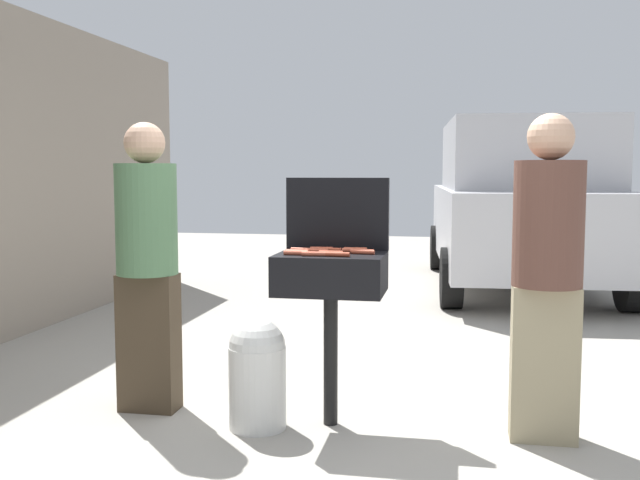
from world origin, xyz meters
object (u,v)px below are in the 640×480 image
Objects in this scene: hot_dog_0 at (338,254)px; hot_dog_11 at (295,253)px; hot_dog_9 at (362,251)px; hot_dog_6 at (354,250)px; hot_dog_2 at (331,253)px; hot_dog_8 at (314,254)px; hot_dog_10 at (330,250)px; hot_dog_3 at (297,252)px; propane_tank at (257,371)px; person_left at (147,256)px; hot_dog_5 at (363,252)px; person_right at (547,266)px; hot_dog_1 at (317,251)px; parked_minivan at (520,204)px; hot_dog_12 at (322,249)px; hot_dog_7 at (355,250)px; bbq_grill at (331,280)px; hot_dog_4 at (302,250)px.

hot_dog_11 is (-0.24, 0.03, 0.00)m from hot_dog_0.
hot_dog_6 is at bearing 147.08° from hot_dog_9.
hot_dog_2 is at bearing -143.24° from hot_dog_9.
hot_dog_6 is 0.28m from hot_dog_8.
hot_dog_10 is (-0.19, 0.04, 0.00)m from hot_dog_9.
hot_dog_3 is 1.00× the size of hot_dog_8.
propane_tank is at bearing -156.77° from hot_dog_6.
hot_dog_6 is at bearing 8.76° from person_left.
hot_dog_3 is at bearing -157.37° from hot_dog_6.
hot_dog_5 is 1.00× the size of hot_dog_10.
hot_dog_10 is 1.18m from person_right.
hot_dog_9 is at bearing 37.12° from hot_dog_8.
propane_tank is (-0.31, -0.16, -0.66)m from hot_dog_1.
hot_dog_12 is at bearing 69.58° from parked_minivan.
hot_dog_3 is 0.35m from hot_dog_7.
hot_dog_0 is 0.80m from propane_tank.
hot_dog_0 is 0.08× the size of person_left.
parked_minivan reaches higher than bbq_grill.
hot_dog_9 is (0.35, 0.09, 0.00)m from hot_dog_3.
hot_dog_0 is at bearing -120.47° from hot_dog_9.
person_left is (-0.93, 0.15, -0.05)m from hot_dog_11.
person_right is (1.34, 0.02, -0.05)m from hot_dog_3.
hot_dog_2 is at bearing 37.78° from hot_dog_8.
hot_dog_12 is (-0.07, 0.12, 0.16)m from bbq_grill.
hot_dog_4 is 1.00× the size of hot_dog_9.
hot_dog_0 is 1.00× the size of hot_dog_1.
parked_minivan is (1.60, 5.35, 0.04)m from hot_dog_11.
hot_dog_8 is at bearing -2.55° from person_left.
hot_dog_1 is 1.00× the size of hot_dog_3.
hot_dog_9 is at bearing 59.53° from hot_dog_0.
hot_dog_12 is (-0.05, 0.03, 0.00)m from hot_dog_10.
hot_dog_0 reaches higher than propane_tank.
hot_dog_12 is (0.11, 0.16, 0.00)m from hot_dog_3.
propane_tank is at bearing -161.66° from hot_dog_9.
hot_dog_2 and hot_dog_5 have the same top height.
hot_dog_7 is 1.00× the size of hot_dog_10.
person_right reaches higher than hot_dog_0.
hot_dog_0 is 0.23m from hot_dog_10.
hot_dog_11 is at bearing -87.10° from hot_dog_3.
person_right is at bearing -4.11° from hot_dog_9.
hot_dog_3 is 0.21m from hot_dog_10.
bbq_grill is 0.26m from hot_dog_11.
bbq_grill is at bearing 61.87° from hot_dog_8.
bbq_grill is 1.16m from person_right.
hot_dog_5 reaches higher than bbq_grill.
person_right is (0.99, -0.07, -0.05)m from hot_dog_9.
hot_dog_0 is 0.29m from hot_dog_12.
hot_dog_12 is at bearing 64.85° from hot_dog_11.
hot_dog_2 is at bearing -154.41° from hot_dog_5.
propane_tank is 5.72m from parked_minivan.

